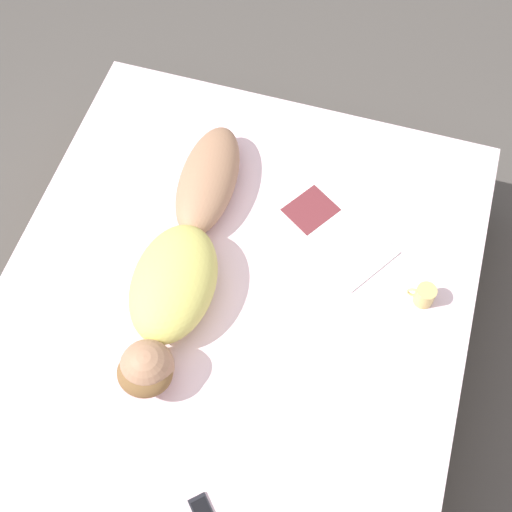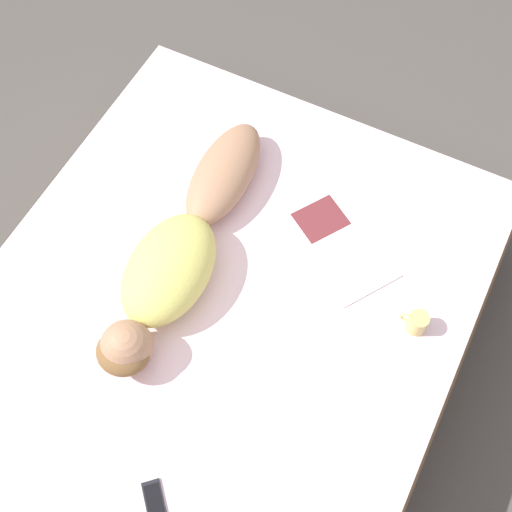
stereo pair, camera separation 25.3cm
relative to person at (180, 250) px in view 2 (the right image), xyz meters
The scene contains 6 objects.
ground_plane 0.68m from the person, 153.62° to the left, with size 12.00×12.00×0.00m, color #4C4742.
bed 0.45m from the person, 153.62° to the left, with size 1.95×2.32×0.53m.
person is the anchor object (origin of this frame).
open_magazine 0.66m from the person, 144.88° to the right, with size 0.60×0.53×0.01m.
coffee_mug 0.98m from the person, behind, with size 0.11×0.08×0.09m.
cell_phone 0.97m from the person, 113.92° to the left, with size 0.15×0.16×0.01m.
Camera 2 is at (-0.68, 1.00, 3.13)m, focal length 50.00 mm.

